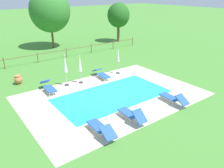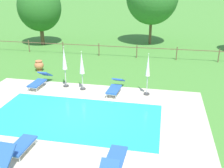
{
  "view_description": "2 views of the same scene",
  "coord_description": "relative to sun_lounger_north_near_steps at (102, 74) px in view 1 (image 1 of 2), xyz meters",
  "views": [
    {
      "loc": [
        -8.4,
        -11.22,
        6.75
      ],
      "look_at": [
        0.34,
        0.5,
        0.6
      ],
      "focal_mm": 36.22,
      "sensor_mm": 36.0,
      "label": 1
    },
    {
      "loc": [
        3.76,
        -10.12,
        5.88
      ],
      "look_at": [
        1.29,
        2.28,
        0.87
      ],
      "focal_mm": 42.38,
      "sensor_mm": 36.0,
      "label": 2
    }
  ],
  "objects": [
    {
      "name": "sun_lounger_south_near_corner",
      "position": [
        -4.45,
        -6.42,
        0.0
      ],
      "size": [
        0.69,
        2.1,
        0.72
      ],
      "color": "#2856A8",
      "rests_on": "ground"
    },
    {
      "name": "patio_umbrella_closed_row_mid_west",
      "position": [
        1.74,
        0.05,
        1.14
      ],
      "size": [
        0.32,
        0.32,
        2.34
      ],
      "color": "#383838",
      "rests_on": "ground"
    },
    {
      "name": "swimming_pool_water",
      "position": [
        -1.29,
        -3.2,
        -0.35
      ],
      "size": [
        7.76,
        4.02,
        0.01
      ],
      "primitive_type": "cube",
      "color": "#23A8C1",
      "rests_on": "ground"
    },
    {
      "name": "patio_umbrella_closed_row_west",
      "position": [
        -3.01,
        0.29,
        1.23
      ],
      "size": [
        0.32,
        0.32,
        2.42
      ],
      "color": "#383838",
      "rests_on": "ground"
    },
    {
      "name": "sun_lounger_north_far",
      "position": [
        -4.53,
        0.04,
        0.01
      ],
      "size": [
        0.71,
        2.07,
        0.77
      ],
      "color": "#2856A8",
      "rests_on": "ground"
    },
    {
      "name": "tree_west_mid",
      "position": [
        1.11,
        12.36,
        4.06
      ],
      "size": [
        4.78,
        4.78,
        6.96
      ],
      "color": "brown",
      "rests_on": "ground"
    },
    {
      "name": "patio_umbrella_closed_row_centre",
      "position": [
        -1.91,
        0.07,
        1.11
      ],
      "size": [
        0.32,
        0.32,
        2.26
      ],
      "color": "#383838",
      "rests_on": "ground"
    },
    {
      "name": "sun_lounger_north_near_steps",
      "position": [
        0.0,
        0.0,
        0.0
      ],
      "size": [
        0.74,
        2.11,
        0.7
      ],
      "color": "#2856A8",
      "rests_on": "ground"
    },
    {
      "name": "sun_lounger_north_end",
      "position": [
        -2.34,
        -6.35,
        0.02
      ],
      "size": [
        0.7,
        2.01,
        0.86
      ],
      "color": "#2856A8",
      "rests_on": "ground"
    },
    {
      "name": "perimeter_fence",
      "position": [
        -1.16,
        7.22,
        0.34
      ],
      "size": [
        21.85,
        0.08,
        1.05
      ],
      "color": "brown",
      "rests_on": "ground"
    },
    {
      "name": "pool_coping_rim",
      "position": [
        -1.29,
        -3.2,
        -0.34
      ],
      "size": [
        8.24,
        4.5,
        0.01
      ],
      "color": "beige",
      "rests_on": "ground"
    },
    {
      "name": "sun_lounger_north_mid",
      "position": [
        1.14,
        -6.39,
        0.01
      ],
      "size": [
        0.68,
        2.07,
        0.77
      ],
      "color": "#2856A8",
      "rests_on": "ground"
    },
    {
      "name": "pool_deck_paving",
      "position": [
        -1.29,
        -3.2,
        -0.35
      ],
      "size": [
        11.92,
        8.19,
        0.01
      ],
      "primitive_type": "cube",
      "color": "beige",
      "rests_on": "ground"
    },
    {
      "name": "ground_plane",
      "position": [
        -1.29,
        -3.2,
        -0.35
      ],
      "size": [
        160.0,
        160.0,
        0.0
      ],
      "primitive_type": "plane",
      "color": "#478433"
    },
    {
      "name": "terracotta_urn_near_fence",
      "position": [
        -5.85,
        2.73,
        0.03
      ],
      "size": [
        0.63,
        0.63,
        0.71
      ],
      "color": "#C67547",
      "rests_on": "ground"
    },
    {
      "name": "tree_centre",
      "position": [
        9.72,
        10.16,
        3.18
      ],
      "size": [
        2.97,
        2.97,
        5.16
      ],
      "color": "brown",
      "rests_on": "ground"
    }
  ]
}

